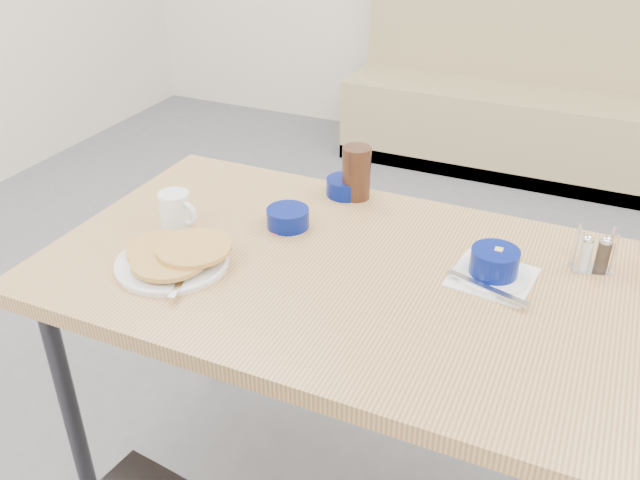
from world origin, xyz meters
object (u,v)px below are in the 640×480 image
at_px(coffee_mug, 176,209).
at_px(creamer_bowl, 345,187).
at_px(booth_bench, 523,105).
at_px(pancake_plate, 174,257).
at_px(amber_tumbler, 356,173).
at_px(condiment_caddy, 593,256).
at_px(butter_bowl, 288,218).
at_px(grits_setting, 494,266).
at_px(dining_table, 353,292).

distance_m(coffee_mug, creamer_bowl, 0.46).
xyz_separation_m(booth_bench, pancake_plate, (-0.38, -2.68, 0.43)).
relative_size(booth_bench, amber_tumbler, 13.26).
height_order(pancake_plate, creamer_bowl, creamer_bowl).
bearing_deg(condiment_caddy, butter_bowl, 171.13).
height_order(grits_setting, condiment_caddy, condiment_caddy).
bearing_deg(creamer_bowl, grits_setting, -28.78).
distance_m(pancake_plate, grits_setting, 0.71).
relative_size(pancake_plate, coffee_mug, 2.28).
height_order(creamer_bowl, butter_bowl, same).
relative_size(creamer_bowl, butter_bowl, 0.98).
bearing_deg(grits_setting, booth_bench, 96.77).
height_order(coffee_mug, creamer_bowl, coffee_mug).
bearing_deg(pancake_plate, booth_bench, 81.99).
relative_size(dining_table, creamer_bowl, 13.48).
height_order(pancake_plate, coffee_mug, coffee_mug).
bearing_deg(pancake_plate, creamer_bowl, 66.06).
xyz_separation_m(grits_setting, creamer_bowl, (-0.45, 0.25, -0.01)).
xyz_separation_m(coffee_mug, creamer_bowl, (0.32, 0.33, -0.02)).
bearing_deg(butter_bowl, amber_tumbler, 66.99).
xyz_separation_m(booth_bench, grits_setting, (0.29, -2.44, 0.44)).
relative_size(dining_table, butter_bowl, 13.26).
height_order(creamer_bowl, condiment_caddy, condiment_caddy).
bearing_deg(amber_tumbler, creamer_bowl, 175.98).
bearing_deg(grits_setting, amber_tumbler, 149.68).
bearing_deg(pancake_plate, dining_table, 21.39).
bearing_deg(creamer_bowl, booth_bench, 85.81).
bearing_deg(butter_bowl, booth_bench, 84.72).
xyz_separation_m(booth_bench, amber_tumbler, (-0.13, -2.20, 0.48)).
xyz_separation_m(pancake_plate, coffee_mug, (-0.10, 0.16, 0.03)).
bearing_deg(booth_bench, pancake_plate, -98.01).
relative_size(dining_table, amber_tumbler, 9.77).
relative_size(coffee_mug, condiment_caddy, 1.09).
xyz_separation_m(grits_setting, amber_tumbler, (-0.42, 0.25, 0.04)).
xyz_separation_m(butter_bowl, condiment_caddy, (0.71, 0.10, 0.01)).
height_order(grits_setting, creamer_bowl, grits_setting).
distance_m(booth_bench, butter_bowl, 2.47).
xyz_separation_m(booth_bench, dining_table, (0.00, -2.53, 0.35)).
distance_m(dining_table, condiment_caddy, 0.54).
distance_m(dining_table, grits_setting, 0.32).
bearing_deg(amber_tumbler, grits_setting, -30.32).
bearing_deg(condiment_caddy, pancake_plate, -173.88).
height_order(pancake_plate, condiment_caddy, condiment_caddy).
distance_m(booth_bench, condiment_caddy, 2.41).
bearing_deg(dining_table, amber_tumbler, 111.00).
bearing_deg(dining_table, coffee_mug, 178.97).
distance_m(coffee_mug, condiment_caddy, 0.98).
height_order(creamer_bowl, amber_tumbler, amber_tumbler).
bearing_deg(grits_setting, pancake_plate, -160.20).
bearing_deg(dining_table, grits_setting, 17.67).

